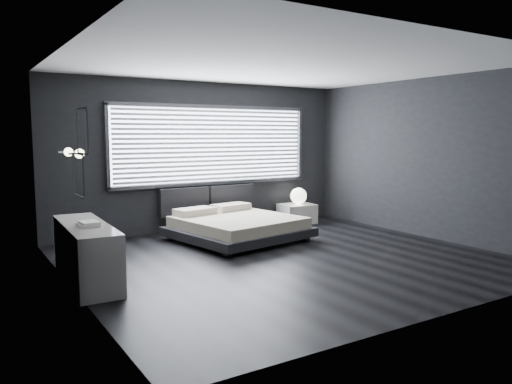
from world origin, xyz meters
TOP-DOWN VIEW (x-y plane):
  - room at (0.00, 0.00)m, footprint 6.04×6.00m
  - window at (0.20, 2.70)m, footprint 4.14×0.09m
  - headboard at (0.04, 2.64)m, footprint 1.96×0.16m
  - sconce_near at (-2.88, 0.05)m, footprint 0.18×0.11m
  - sconce_far at (-2.88, 0.65)m, footprint 0.18×0.11m
  - wall_art_upper at (-2.98, -0.55)m, footprint 0.01×0.48m
  - wall_art_lower at (-2.98, -0.30)m, footprint 0.01×0.48m
  - bed at (0.03, 1.52)m, footprint 2.31×2.24m
  - nightstand at (1.89, 2.29)m, footprint 0.72×0.62m
  - orb_lamp at (1.93, 2.30)m, footprint 0.33×0.33m
  - dresser at (-2.78, 0.35)m, footprint 0.58×1.83m
  - book_stack at (-2.78, 0.17)m, footprint 0.24×0.32m

SIDE VIEW (x-z plane):
  - nightstand at x=1.89m, z-range 0.00..0.39m
  - bed at x=0.03m, z-range -0.02..0.50m
  - dresser at x=-2.78m, z-range 0.00..0.72m
  - orb_lamp at x=1.93m, z-range 0.39..0.72m
  - headboard at x=0.04m, z-range 0.31..0.83m
  - book_stack at x=-2.78m, z-range 0.72..0.78m
  - wall_art_lower at x=-2.98m, z-range 1.14..1.62m
  - room at x=0.00m, z-range 0.00..2.80m
  - sconce_near at x=-2.88m, z-range 1.55..1.66m
  - sconce_far at x=-2.88m, z-range 1.55..1.66m
  - window at x=0.20m, z-range 0.85..2.37m
  - wall_art_upper at x=-2.98m, z-range 1.61..2.09m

